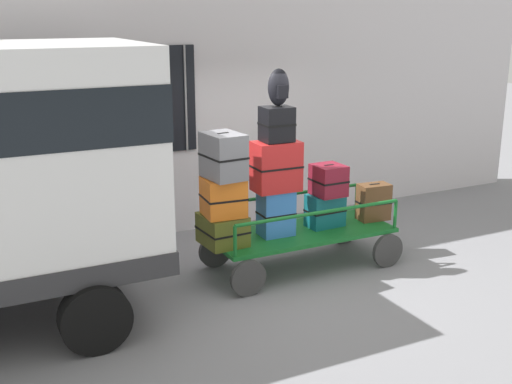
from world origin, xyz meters
TOP-DOWN VIEW (x-y plane):
  - ground_plane at (0.00, 0.00)m, footprint 40.00×40.00m
  - building_wall at (-0.00, 2.24)m, footprint 12.00×0.38m
  - luggage_cart at (0.44, 0.09)m, footprint 2.45×1.05m
  - cart_railing at (0.44, 0.09)m, footprint 2.32×0.91m
  - suitcase_left_bottom at (-0.66, 0.10)m, footprint 0.52×0.58m
  - suitcase_left_middle at (-0.66, 0.07)m, footprint 0.51×0.48m
  - suitcase_left_top at (-0.66, 0.05)m, footprint 0.44×0.57m
  - suitcase_midleft_bottom at (0.07, 0.12)m, footprint 0.43×0.32m
  - suitcase_midleft_middle at (0.07, 0.12)m, footprint 0.58×0.39m
  - suitcase_midleft_top at (0.07, 0.12)m, footprint 0.38×0.33m
  - suitcase_center_bottom at (0.81, 0.13)m, footprint 0.50×0.32m
  - suitcase_center_middle at (0.81, 0.07)m, footprint 0.39×0.41m
  - suitcase_midright_bottom at (1.54, 0.07)m, footprint 0.45×0.30m
  - backpack at (0.10, 0.13)m, footprint 0.27×0.22m

SIDE VIEW (x-z plane):
  - ground_plane at x=0.00m, z-range 0.00..0.00m
  - luggage_cart at x=0.44m, z-range 0.15..0.64m
  - suitcase_left_bottom at x=-0.66m, z-range 0.49..0.86m
  - suitcase_center_bottom at x=0.81m, z-range 0.49..0.93m
  - suitcase_midright_bottom at x=1.54m, z-range 0.49..0.99m
  - suitcase_midleft_bottom at x=0.07m, z-range 0.49..1.07m
  - cart_railing at x=0.44m, z-range 0.62..1.01m
  - suitcase_left_middle at x=-0.66m, z-range 0.86..1.32m
  - suitcase_center_middle at x=0.81m, z-range 0.93..1.33m
  - suitcase_midleft_middle at x=0.07m, z-range 1.07..1.69m
  - suitcase_left_top at x=-0.66m, z-range 1.32..1.86m
  - suitcase_midleft_top at x=0.07m, z-range 1.69..2.11m
  - backpack at x=0.10m, z-range 2.11..2.55m
  - building_wall at x=0.00m, z-range 0.00..5.00m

